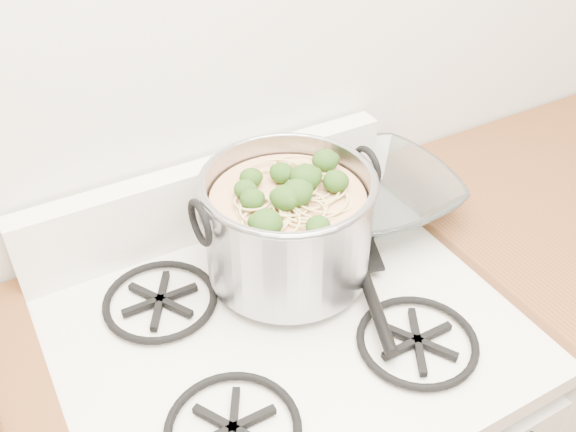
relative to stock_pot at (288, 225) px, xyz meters
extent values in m
plane|color=silver|center=(-0.07, 0.23, 0.33)|extent=(3.60, 0.00, 3.60)
cube|color=white|center=(-0.07, -0.11, -0.14)|extent=(0.76, 0.65, 0.04)
cube|color=black|center=(-0.07, -0.11, -0.11)|extent=(0.60, 0.56, 0.02)
cube|color=silver|center=(0.81, -0.11, -0.58)|extent=(1.00, 0.65, 0.88)
cylinder|color=#919199|center=(0.00, 0.00, 0.00)|extent=(0.30, 0.30, 0.20)
torus|color=#919199|center=(0.00, 0.00, 0.10)|extent=(0.31, 0.31, 0.01)
torus|color=black|center=(-0.16, 0.00, 0.07)|extent=(0.01, 0.08, 0.08)
torus|color=black|center=(0.16, 0.00, 0.07)|extent=(0.01, 0.08, 0.08)
cylinder|color=tan|center=(0.00, 0.00, -0.02)|extent=(0.27, 0.27, 0.16)
sphere|color=#224312|center=(0.00, 0.00, 0.08)|extent=(0.04, 0.04, 0.04)
sphere|color=#224312|center=(0.00, 0.00, 0.08)|extent=(0.04, 0.04, 0.04)
sphere|color=#224312|center=(0.00, 0.00, 0.08)|extent=(0.04, 0.04, 0.04)
sphere|color=#224312|center=(0.00, 0.00, 0.08)|extent=(0.04, 0.04, 0.04)
sphere|color=#224312|center=(0.00, 0.00, 0.08)|extent=(0.04, 0.04, 0.04)
sphere|color=#224312|center=(0.00, 0.00, 0.08)|extent=(0.04, 0.04, 0.04)
sphere|color=#224312|center=(0.00, 0.00, 0.08)|extent=(0.04, 0.04, 0.04)
sphere|color=#224312|center=(0.00, 0.00, 0.08)|extent=(0.04, 0.04, 0.04)
sphere|color=#224312|center=(0.00, 0.00, 0.08)|extent=(0.04, 0.04, 0.04)
sphere|color=#224312|center=(0.00, 0.00, 0.08)|extent=(0.04, 0.04, 0.04)
sphere|color=#224312|center=(0.00, 0.00, 0.08)|extent=(0.04, 0.04, 0.04)
sphere|color=#224312|center=(0.00, 0.00, 0.08)|extent=(0.04, 0.04, 0.04)
imported|color=white|center=(0.24, 0.07, -0.08)|extent=(0.13, 0.13, 0.03)
camera|label=1|loc=(-0.43, -0.77, 0.71)|focal=40.00mm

